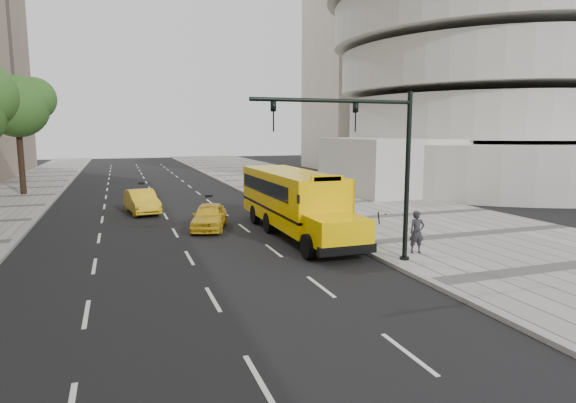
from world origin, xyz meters
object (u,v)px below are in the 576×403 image
object	(u,v)px
taxi_far	(142,201)
tree_c	(18,106)
traffic_signal	(374,156)
pedestrian	(417,232)
school_bus	(292,197)
taxi_near	(209,216)

from	to	relation	value
taxi_far	tree_c	bearing A→B (deg)	117.69
taxi_far	traffic_signal	bearing A→B (deg)	-72.27
pedestrian	traffic_signal	distance (m)	3.98
tree_c	pedestrian	size ratio (longest dim) A/B	5.38
taxi_far	traffic_signal	world-z (taller)	traffic_signal
school_bus	taxi_far	xyz separation A→B (m)	(-6.74, 8.44, -1.05)
taxi_far	taxi_near	bearing A→B (deg)	-72.83
taxi_near	taxi_far	xyz separation A→B (m)	(-3.01, 6.28, 0.04)
tree_c	school_bus	world-z (taller)	tree_c
tree_c	taxi_far	bearing A→B (deg)	-53.87
taxi_near	traffic_signal	xyz separation A→B (m)	(4.42, -8.85, 3.43)
school_bus	taxi_far	distance (m)	10.85
tree_c	pedestrian	distance (m)	31.86
traffic_signal	pedestrian	bearing A→B (deg)	16.18
tree_c	traffic_signal	bearing A→B (deg)	-59.34
taxi_near	pedestrian	xyz separation A→B (m)	(6.83, -8.15, 0.33)
school_bus	taxi_far	bearing A→B (deg)	128.63
school_bus	taxi_near	distance (m)	4.45
tree_c	traffic_signal	xyz separation A→B (m)	(15.60, -26.32, -2.76)
school_bus	traffic_signal	world-z (taller)	traffic_signal
taxi_near	pedestrian	world-z (taller)	pedestrian
school_bus	taxi_near	bearing A→B (deg)	149.96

